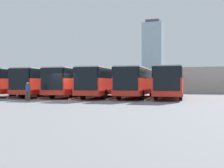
% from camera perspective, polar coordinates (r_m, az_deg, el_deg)
% --- Properties ---
extents(ground_plane, '(600.00, 600.00, 0.00)m').
position_cam_1_polar(ground_plane, '(26.62, -9.47, -3.25)').
color(ground_plane, gray).
extents(bus_0, '(3.49, 12.19, 3.16)m').
position_cam_1_polar(bus_0, '(29.95, 11.75, 0.54)').
color(bus_0, red).
rests_on(bus_0, ground_plane).
extents(curb_divider_0, '(0.79, 6.94, 0.15)m').
position_cam_1_polar(curb_divider_0, '(28.53, 7.74, -2.86)').
color(curb_divider_0, '#9E9E99').
rests_on(curb_divider_0, ground_plane).
extents(bus_1, '(3.49, 12.19, 3.16)m').
position_cam_1_polar(bus_1, '(30.37, 5.04, 0.54)').
color(bus_1, red).
rests_on(bus_1, ground_plane).
extents(curb_divider_1, '(0.79, 6.94, 0.15)m').
position_cam_1_polar(curb_divider_1, '(29.20, 0.80, -2.79)').
color(curb_divider_1, '#9E9E99').
rests_on(curb_divider_1, ground_plane).
extents(bus_2, '(3.49, 12.19, 3.16)m').
position_cam_1_polar(bus_2, '(30.90, -1.60, 0.54)').
color(bus_2, red).
rests_on(bus_2, ground_plane).
extents(curb_divider_2, '(0.79, 6.94, 0.15)m').
position_cam_1_polar(curb_divider_2, '(30.00, -5.98, -2.70)').
color(curb_divider_2, '#9E9E99').
rests_on(curb_divider_2, ground_plane).
extents(bus_3, '(3.49, 12.19, 3.16)m').
position_cam_1_polar(bus_3, '(32.45, -7.37, 0.52)').
color(bus_3, red).
rests_on(bus_3, ground_plane).
extents(curb_divider_3, '(0.79, 6.94, 0.15)m').
position_cam_1_polar(curb_divider_3, '(31.78, -11.68, -2.54)').
color(curb_divider_3, '#9E9E99').
rests_on(curb_divider_3, ground_plane).
extents(bus_4, '(3.49, 12.19, 3.16)m').
position_cam_1_polar(bus_4, '(33.98, -12.92, 0.51)').
color(bus_4, red).
rests_on(bus_4, ground_plane).
extents(curb_divider_4, '(0.79, 6.94, 0.15)m').
position_cam_1_polar(curb_divider_4, '(33.54, -17.10, -2.40)').
color(curb_divider_4, '#9E9E99').
rests_on(curb_divider_4, ground_plane).
extents(bus_5, '(3.49, 12.19, 3.16)m').
position_cam_1_polar(bus_5, '(35.99, -17.70, 0.49)').
color(bus_5, red).
rests_on(bus_5, ground_plane).
extents(pedestrian, '(0.44, 0.44, 1.68)m').
position_cam_1_polar(pedestrian, '(26.26, -16.75, -1.34)').
color(pedestrian, brown).
rests_on(pedestrian, ground_plane).
extents(station_building, '(43.26, 11.04, 4.05)m').
position_cam_1_polar(station_building, '(50.75, 4.66, 0.78)').
color(station_building, '#A8A399').
rests_on(station_building, ground_plane).
extents(office_tower, '(14.34, 14.34, 47.83)m').
position_cam_1_polar(office_tower, '(212.09, 8.38, 6.17)').
color(office_tower, '#93A8B7').
rests_on(office_tower, ground_plane).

